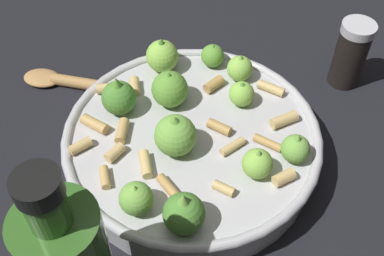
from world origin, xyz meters
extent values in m
plane|color=black|center=(0.00, 0.00, 0.00)|extent=(2.40, 2.40, 0.00)
cylinder|color=#B7B7BC|center=(0.00, 0.00, 0.02)|extent=(0.28, 0.28, 0.05)
torus|color=#B7B7BC|center=(0.00, 0.00, 0.05)|extent=(0.29, 0.29, 0.01)
sphere|color=#75B247|center=(0.03, 0.00, 0.07)|extent=(0.05, 0.05, 0.05)
cone|color=#609E38|center=(0.03, 0.00, 0.09)|extent=(0.02, 0.02, 0.01)
sphere|color=#4C8933|center=(0.10, 0.07, 0.07)|extent=(0.04, 0.04, 0.04)
cone|color=#75B247|center=(0.10, 0.07, 0.09)|extent=(0.02, 0.02, 0.02)
sphere|color=#4C8933|center=(0.02, -0.09, 0.07)|extent=(0.04, 0.04, 0.04)
cone|color=#609E38|center=(0.02, -0.09, 0.09)|extent=(0.02, 0.02, 0.02)
sphere|color=#8CC64C|center=(-0.07, 0.01, 0.06)|extent=(0.03, 0.03, 0.03)
cone|color=#4C8933|center=(-0.07, 0.01, 0.07)|extent=(0.02, 0.02, 0.01)
sphere|color=#8CC64C|center=(-0.06, -0.10, 0.07)|extent=(0.04, 0.04, 0.04)
cone|color=#4C8933|center=(-0.06, -0.10, 0.09)|extent=(0.02, 0.02, 0.02)
sphere|color=#8CC64C|center=(0.00, 0.09, 0.06)|extent=(0.03, 0.03, 0.03)
cone|color=#75B247|center=(0.00, 0.09, 0.08)|extent=(0.01, 0.01, 0.01)
sphere|color=#8CC64C|center=(-0.11, -0.01, 0.06)|extent=(0.03, 0.03, 0.03)
cone|color=#75B247|center=(-0.11, -0.01, 0.08)|extent=(0.01, 0.01, 0.01)
sphere|color=#609E38|center=(-0.02, -0.05, 0.07)|extent=(0.04, 0.04, 0.04)
cone|color=#4C8933|center=(-0.02, -0.05, 0.09)|extent=(0.02, 0.02, 0.01)
sphere|color=#75B247|center=(-0.04, 0.11, 0.06)|extent=(0.03, 0.03, 0.03)
cone|color=#75B247|center=(-0.04, 0.11, 0.08)|extent=(0.01, 0.01, 0.01)
sphere|color=#75B247|center=(0.11, 0.02, 0.06)|extent=(0.03, 0.03, 0.03)
cone|color=#8CC64C|center=(0.11, 0.02, 0.08)|extent=(0.01, 0.01, 0.01)
sphere|color=#609E38|center=(-0.11, -0.05, 0.06)|extent=(0.03, 0.03, 0.03)
cone|color=#609E38|center=(-0.11, -0.05, 0.07)|extent=(0.01, 0.01, 0.01)
cylinder|color=tan|center=(-0.01, 0.05, 0.05)|extent=(0.03, 0.02, 0.01)
cylinder|color=tan|center=(-0.04, 0.08, 0.05)|extent=(0.01, 0.03, 0.01)
cylinder|color=tan|center=(-0.02, 0.02, 0.05)|extent=(0.01, 0.03, 0.01)
cylinder|color=tan|center=(0.07, -0.01, 0.05)|extent=(0.03, 0.03, 0.01)
cylinder|color=tan|center=(0.04, 0.07, 0.05)|extent=(0.01, 0.02, 0.01)
cylinder|color=tan|center=(-0.01, -0.10, 0.05)|extent=(0.03, 0.03, 0.01)
cylinder|color=tan|center=(-0.07, -0.03, 0.05)|extent=(0.03, 0.02, 0.01)
cylinder|color=tan|center=(0.07, 0.03, 0.05)|extent=(0.02, 0.04, 0.01)
cylinder|color=tan|center=(-0.11, 0.03, 0.05)|extent=(0.02, 0.03, 0.01)
cylinder|color=tan|center=(-0.08, 0.07, 0.05)|extent=(0.03, 0.03, 0.01)
cylinder|color=tan|center=(0.08, -0.04, 0.05)|extent=(0.02, 0.01, 0.01)
cylinder|color=tan|center=(0.05, -0.06, 0.05)|extent=(0.03, 0.03, 0.01)
cylinder|color=tan|center=(0.01, -0.12, 0.05)|extent=(0.03, 0.03, 0.01)
cylinder|color=tan|center=(-0.01, 0.11, 0.05)|extent=(0.03, 0.02, 0.01)
cylinder|color=tan|center=(0.09, -0.08, 0.05)|extent=(0.03, 0.02, 0.01)
cylinder|color=tan|center=(0.06, -0.09, 0.05)|extent=(0.02, 0.03, 0.01)
cylinder|color=tan|center=(0.11, -0.03, 0.05)|extent=(0.02, 0.03, 0.01)
cylinder|color=black|center=(-0.24, 0.08, 0.04)|extent=(0.04, 0.04, 0.08)
cylinder|color=silver|center=(-0.24, 0.08, 0.09)|extent=(0.04, 0.04, 0.01)
cylinder|color=#336023|center=(0.20, 0.04, 0.18)|extent=(0.03, 0.03, 0.04)
cylinder|color=black|center=(0.20, 0.04, 0.20)|extent=(0.03, 0.03, 0.02)
cylinder|color=#B2844C|center=(-0.02, -0.16, 0.01)|extent=(0.09, 0.15, 0.02)
ellipsoid|color=#B2844C|center=(0.03, -0.25, 0.01)|extent=(0.06, 0.06, 0.01)
camera|label=1|loc=(0.27, 0.22, 0.46)|focal=44.75mm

